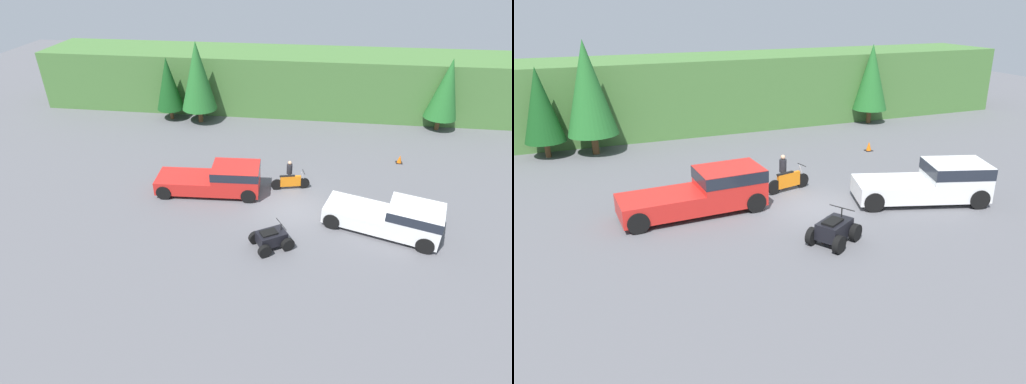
% 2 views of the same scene
% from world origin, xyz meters
% --- Properties ---
extents(ground_plane, '(80.00, 80.00, 0.00)m').
position_xyz_m(ground_plane, '(0.00, 0.00, 0.00)').
color(ground_plane, '#5B5B60').
extents(hillside_backdrop, '(44.00, 6.00, 4.73)m').
position_xyz_m(hillside_backdrop, '(0.00, 16.00, 2.36)').
color(hillside_backdrop, '#477538').
rests_on(hillside_backdrop, ground_plane).
extents(tree_left, '(2.19, 2.19, 4.98)m').
position_xyz_m(tree_left, '(-10.48, 11.96, 2.93)').
color(tree_left, brown).
rests_on(tree_left, ground_plane).
extents(tree_mid_left, '(2.78, 2.78, 6.33)m').
position_xyz_m(tree_mid_left, '(-7.95, 11.65, 3.72)').
color(tree_mid_left, brown).
rests_on(tree_mid_left, ground_plane).
extents(tree_mid_right, '(2.40, 2.40, 5.46)m').
position_xyz_m(tree_mid_right, '(10.73, 12.52, 3.21)').
color(tree_mid_right, brown).
rests_on(tree_mid_right, ground_plane).
extents(pickup_truck_red, '(6.04, 2.47, 1.76)m').
position_xyz_m(pickup_truck_red, '(-4.16, 1.21, 0.93)').
color(pickup_truck_red, red).
rests_on(pickup_truck_red, ground_plane).
extents(pickup_truck_second, '(5.98, 3.67, 1.76)m').
position_xyz_m(pickup_truck_second, '(5.23, -1.38, 0.93)').
color(pickup_truck_second, white).
rests_on(pickup_truck_second, ground_plane).
extents(dirt_bike, '(2.26, 0.79, 1.13)m').
position_xyz_m(dirt_bike, '(-0.09, 2.12, 0.47)').
color(dirt_bike, black).
rests_on(dirt_bike, ground_plane).
extents(quad_atv, '(2.27, 2.09, 1.21)m').
position_xyz_m(quad_atv, '(-0.69, -3.30, 0.48)').
color(quad_atv, black).
rests_on(quad_atv, ground_plane).
extents(rider_person, '(0.37, 0.37, 1.62)m').
position_xyz_m(rider_person, '(-0.20, 2.56, 0.88)').
color(rider_person, navy).
rests_on(rider_person, ground_plane).
extents(traffic_cone, '(0.42, 0.42, 0.55)m').
position_xyz_m(traffic_cone, '(6.90, 6.38, 0.25)').
color(traffic_cone, black).
rests_on(traffic_cone, ground_plane).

